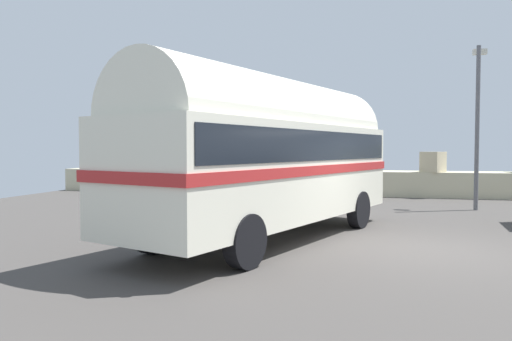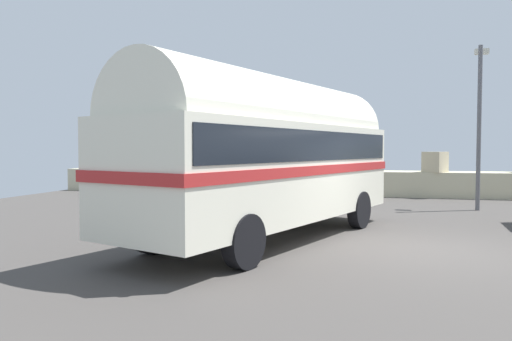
% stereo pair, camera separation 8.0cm
% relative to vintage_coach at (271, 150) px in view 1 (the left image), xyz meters
% --- Properties ---
extents(ground, '(32.00, 26.00, 0.02)m').
position_rel_vintage_coach_xyz_m(ground, '(3.23, -0.42, -2.04)').
color(ground, '#44403D').
extents(breakwater, '(31.36, 2.33, 2.49)m').
position_rel_vintage_coach_xyz_m(breakwater, '(2.90, 11.35, -1.33)').
color(breakwater, '#BEB797').
rests_on(breakwater, ground).
extents(vintage_coach, '(5.27, 8.87, 3.70)m').
position_rel_vintage_coach_xyz_m(vintage_coach, '(0.00, 0.00, 0.00)').
color(vintage_coach, black).
rests_on(vintage_coach, ground).
extents(lamp_post, '(0.45, 0.82, 5.53)m').
position_rel_vintage_coach_xyz_m(lamp_post, '(5.78, 6.79, 1.11)').
color(lamp_post, '#5B5B60').
rests_on(lamp_post, ground).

